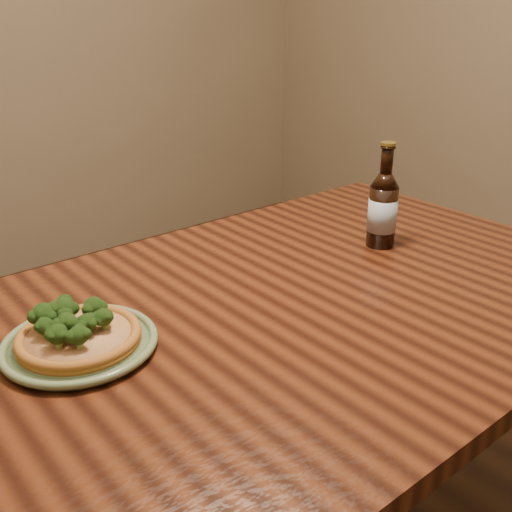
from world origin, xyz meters
TOP-DOWN VIEW (x-y plane):
  - table at (0.00, 0.10)m, footprint 1.60×0.90m
  - plate at (-0.30, 0.19)m, footprint 0.26×0.26m
  - pizza at (-0.30, 0.19)m, footprint 0.20×0.20m
  - beer_bottle at (0.44, 0.17)m, footprint 0.07×0.07m

SIDE VIEW (x-z plane):
  - table at x=0.00m, z-range 0.28..1.03m
  - plate at x=-0.30m, z-range 0.75..0.77m
  - pizza at x=-0.30m, z-range 0.75..0.81m
  - beer_bottle at x=0.44m, z-range 0.72..0.96m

